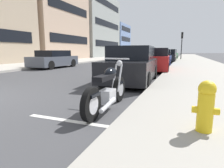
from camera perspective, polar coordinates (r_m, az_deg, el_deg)
sidewalk_near_curb at (r=14.94m, az=25.27°, el=4.34°), size 120.00×4.40×0.14m
sidewalk_far_curb at (r=19.40m, az=-19.32°, el=5.81°), size 120.00×5.00×0.14m
parking_stall_stripe at (r=3.56m, az=-9.96°, el=-11.28°), size 0.12×2.20×0.01m
parked_motorcycle at (r=4.14m, az=-1.23°, el=-1.96°), size 2.17×0.62×1.12m
parked_car_near_corner at (r=7.83m, az=5.92°, el=5.47°), size 4.22×1.98×1.47m
parked_car_behind_motorcycle at (r=12.80m, az=12.84°, el=7.04°), size 4.63×2.05×1.46m
parked_car_second_in_row at (r=17.75m, az=14.37°, el=7.65°), size 4.68×2.08×1.42m
parked_car_across_street at (r=23.49m, az=16.45°, el=7.98°), size 4.46×1.89×1.35m
parked_car_at_intersection at (r=29.21m, az=17.01°, el=8.38°), size 4.81×2.15×1.52m
crossing_truck at (r=38.35m, az=12.64°, el=9.12°), size 2.29×4.92×1.92m
car_opposite_curb at (r=15.36m, az=-17.12°, el=7.12°), size 4.14×1.88×1.32m
fire_hydrant at (r=3.00m, az=26.43°, el=-5.64°), size 0.24×0.36×0.74m
traffic_signal_near_corner at (r=28.87m, az=20.35°, el=12.42°), size 0.36×0.28×3.72m
townhouse_behind_pole at (r=31.34m, az=-21.92°, el=18.90°), size 10.78×11.71×13.06m
townhouse_near_left at (r=41.80m, az=-6.89°, el=16.60°), size 14.43×8.76×12.34m
townhouse_corner_block at (r=53.07m, az=-0.10°, el=13.00°), size 9.24×8.28×8.23m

